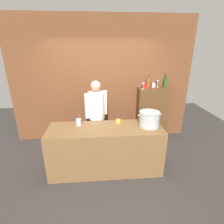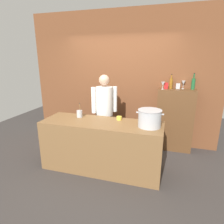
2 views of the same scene
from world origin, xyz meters
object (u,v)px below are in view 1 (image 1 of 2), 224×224
at_px(wine_glass_short, 143,85).
at_px(spice_tin_silver, 153,85).
at_px(wine_bottle_amber, 148,83).
at_px(spice_tin_red, 145,86).
at_px(stockpot_large, 149,119).
at_px(chef, 97,113).
at_px(utensil_crock, 79,122).
at_px(butter_jar, 118,121).
at_px(wine_bottle_green, 165,82).
at_px(wine_glass_tall, 158,82).

distance_m(wine_glass_short, spice_tin_silver, 0.36).
distance_m(wine_bottle_amber, spice_tin_red, 0.12).
height_order(stockpot_large, spice_tin_red, spice_tin_red).
height_order(chef, wine_bottle_amber, chef).
relative_size(utensil_crock, butter_jar, 2.88).
height_order(wine_bottle_green, spice_tin_silver, wine_bottle_green).
bearing_deg(chef, wine_glass_short, 173.33).
bearing_deg(chef, stockpot_large, 117.70).
height_order(stockpot_large, wine_bottle_amber, wine_bottle_amber).
relative_size(stockpot_large, butter_jar, 4.63).
bearing_deg(spice_tin_red, wine_bottle_green, 8.51).
bearing_deg(stockpot_large, butter_jar, 160.34).
bearing_deg(wine_glass_short, wine_glass_tall, 23.30).
bearing_deg(stockpot_large, spice_tin_red, 80.26).
bearing_deg(wine_bottle_green, butter_jar, -140.56).
xyz_separation_m(chef, wine_bottle_amber, (1.27, 0.63, 0.50)).
bearing_deg(stockpot_large, wine_bottle_green, 59.80).
relative_size(stockpot_large, utensil_crock, 1.61).
height_order(stockpot_large, utensil_crock, stockpot_large).
height_order(wine_glass_tall, spice_tin_silver, wine_glass_tall).
distance_m(wine_glass_tall, spice_tin_red, 0.36).
height_order(wine_bottle_amber, wine_glass_tall, wine_bottle_amber).
bearing_deg(chef, spice_tin_red, 175.56).
relative_size(butter_jar, wine_bottle_green, 0.29).
xyz_separation_m(butter_jar, wine_bottle_green, (1.29, 1.06, 0.54)).
xyz_separation_m(stockpot_large, spice_tin_silver, (0.44, 1.28, 0.36)).
height_order(wine_bottle_green, wine_glass_short, wine_bottle_green).
height_order(chef, wine_glass_short, chef).
bearing_deg(wine_bottle_amber, wine_glass_tall, 7.16).
bearing_deg(spice_tin_red, wine_glass_short, -127.67).
distance_m(stockpot_large, wine_bottle_green, 1.52).
distance_m(utensil_crock, butter_jar, 0.76).
relative_size(stockpot_large, spice_tin_silver, 3.97).
bearing_deg(wine_bottle_amber, utensil_crock, -145.69).
height_order(spice_tin_silver, spice_tin_red, spice_tin_red).
distance_m(wine_bottle_green, spice_tin_silver, 0.30).
height_order(butter_jar, spice_tin_silver, spice_tin_silver).
distance_m(chef, spice_tin_red, 1.38).
xyz_separation_m(utensil_crock, wine_bottle_amber, (1.61, 1.10, 0.49)).
relative_size(stockpot_large, wine_glass_short, 2.84).
bearing_deg(stockpot_large, utensil_crock, 173.73).
bearing_deg(wine_bottle_amber, spice_tin_silver, 14.00).
xyz_separation_m(wine_bottle_green, spice_tin_silver, (-0.29, 0.02, -0.07)).
bearing_deg(wine_bottle_green, wine_bottle_amber, -177.48).
bearing_deg(wine_glass_tall, chef, -156.52).
distance_m(wine_bottle_green, wine_glass_short, 0.62).
distance_m(stockpot_large, butter_jar, 0.60).
height_order(wine_bottle_green, wine_bottle_amber, wine_bottle_green).
xyz_separation_m(utensil_crock, butter_jar, (0.75, 0.05, -0.04)).
distance_m(wine_bottle_green, wine_glass_tall, 0.19).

